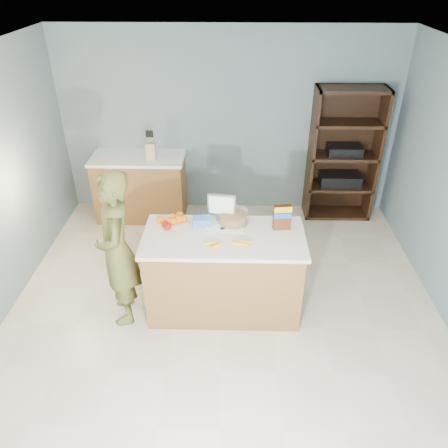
{
  "coord_description": "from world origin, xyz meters",
  "views": [
    {
      "loc": [
        0.09,
        -3.19,
        3.19
      ],
      "look_at": [
        0.0,
        0.35,
        1.0
      ],
      "focal_mm": 35.0,
      "sensor_mm": 36.0,
      "label": 1
    }
  ],
  "objects_px": {
    "counter_peninsula": "(224,276)",
    "person": "(117,250)",
    "shelving_unit": "(342,156)",
    "tv": "(222,206)",
    "cereal_box": "(282,215)"
  },
  "relations": [
    {
      "from": "person",
      "to": "tv",
      "type": "xyz_separation_m",
      "value": [
        0.98,
        0.43,
        0.25
      ]
    },
    {
      "from": "counter_peninsula",
      "to": "tv",
      "type": "height_order",
      "value": "tv"
    },
    {
      "from": "cereal_box",
      "to": "tv",
      "type": "bearing_deg",
      "value": 165.03
    },
    {
      "from": "person",
      "to": "cereal_box",
      "type": "relative_size",
      "value": 6.27
    },
    {
      "from": "shelving_unit",
      "to": "tv",
      "type": "bearing_deg",
      "value": -132.08
    },
    {
      "from": "person",
      "to": "cereal_box",
      "type": "xyz_separation_m",
      "value": [
        1.57,
        0.27,
        0.24
      ]
    },
    {
      "from": "person",
      "to": "tv",
      "type": "height_order",
      "value": "person"
    },
    {
      "from": "tv",
      "to": "cereal_box",
      "type": "height_order",
      "value": "tv"
    },
    {
      "from": "counter_peninsula",
      "to": "tv",
      "type": "bearing_deg",
      "value": 95.59
    },
    {
      "from": "counter_peninsula",
      "to": "person",
      "type": "height_order",
      "value": "person"
    },
    {
      "from": "shelving_unit",
      "to": "tv",
      "type": "xyz_separation_m",
      "value": [
        -1.58,
        -1.75,
        0.19
      ]
    },
    {
      "from": "counter_peninsula",
      "to": "shelving_unit",
      "type": "bearing_deg",
      "value": 52.89
    },
    {
      "from": "counter_peninsula",
      "to": "person",
      "type": "relative_size",
      "value": 0.97
    },
    {
      "from": "shelving_unit",
      "to": "person",
      "type": "relative_size",
      "value": 1.12
    },
    {
      "from": "shelving_unit",
      "to": "person",
      "type": "bearing_deg",
      "value": -139.62
    }
  ]
}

